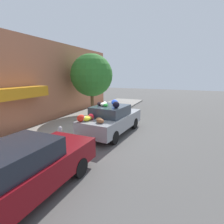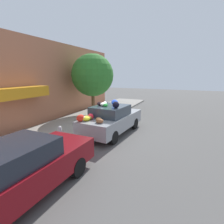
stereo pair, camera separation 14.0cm
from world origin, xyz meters
The scene contains 7 objects.
ground_plane centered at (0.00, 0.00, 0.00)m, with size 60.00×60.00×0.00m, color #565451.
sidewalk_curb centered at (0.00, 2.70, 0.07)m, with size 24.00×3.20×0.15m.
building_facade centered at (-0.09, 4.92, 2.62)m, with size 18.00×1.20×5.28m.
street_tree centered at (3.26, 2.96, 3.03)m, with size 3.12×3.12×4.46m.
fire_hydrant centered at (-2.35, 1.45, 0.49)m, with size 0.20×0.20×0.70m.
art_car centered at (-0.07, -0.06, 0.80)m, with size 4.34×2.08×1.84m.
parked_car_plain centered at (-5.60, 0.00, 0.76)m, with size 4.51×1.77×1.50m.
Camera 2 is at (-8.23, -3.74, 3.11)m, focal length 28.00 mm.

